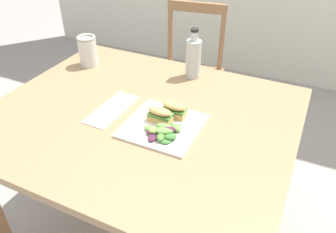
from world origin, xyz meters
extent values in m
cube|color=#997551|center=(-0.04, 0.05, 0.72)|extent=(1.12, 0.94, 0.03)
cube|color=#8E6642|center=(-0.53, 0.45, 0.35)|extent=(0.07, 0.07, 0.71)
cube|color=#8E6642|center=(0.46, 0.45, 0.35)|extent=(0.07, 0.07, 0.71)
cylinder|color=#8E6642|center=(-0.34, 0.71, 0.21)|extent=(0.03, 0.03, 0.43)
cylinder|color=#8E6642|center=(0.00, 0.75, 0.21)|extent=(0.03, 0.03, 0.43)
cylinder|color=#8E6642|center=(-0.38, 1.04, 0.21)|extent=(0.03, 0.03, 0.43)
cylinder|color=#8E6642|center=(-0.04, 1.09, 0.21)|extent=(0.03, 0.03, 0.43)
cube|color=#8E6642|center=(-0.19, 0.90, 0.44)|extent=(0.45, 0.45, 0.02)
cylinder|color=#8E6642|center=(-0.38, 1.05, 0.66)|extent=(0.03, 0.03, 0.42)
cylinder|color=#8E6642|center=(-0.05, 1.10, 0.66)|extent=(0.03, 0.03, 0.42)
cube|color=#8E6642|center=(-0.21, 1.08, 0.84)|extent=(0.36, 0.08, 0.06)
cube|color=white|center=(0.08, 0.01, 0.74)|extent=(0.26, 0.26, 0.01)
cube|color=tan|center=(0.06, 0.02, 0.76)|extent=(0.09, 0.04, 0.02)
cube|color=#518438|center=(0.06, 0.03, 0.78)|extent=(0.08, 0.05, 0.01)
ellipsoid|color=tan|center=(0.06, 0.02, 0.79)|extent=(0.09, 0.04, 0.02)
cube|color=tan|center=(0.09, 0.07, 0.76)|extent=(0.09, 0.04, 0.02)
cube|color=#518438|center=(0.09, 0.08, 0.78)|extent=(0.08, 0.05, 0.01)
ellipsoid|color=tan|center=(0.09, 0.07, 0.79)|extent=(0.09, 0.04, 0.02)
ellipsoid|color=#3D7033|center=(0.13, -0.07, 0.76)|extent=(0.05, 0.04, 0.01)
ellipsoid|color=#6B9E47|center=(0.06, -0.04, 0.76)|extent=(0.07, 0.04, 0.02)
ellipsoid|color=#3D7033|center=(0.12, 0.00, 0.76)|extent=(0.07, 0.06, 0.01)
ellipsoid|color=#3D7033|center=(0.14, -0.05, 0.76)|extent=(0.05, 0.05, 0.02)
ellipsoid|color=#518438|center=(0.10, -0.04, 0.77)|extent=(0.05, 0.06, 0.02)
ellipsoid|color=#6B9E47|center=(0.11, -0.04, 0.77)|extent=(0.07, 0.06, 0.02)
ellipsoid|color=#6B9E47|center=(0.14, 0.00, 0.76)|extent=(0.05, 0.05, 0.02)
ellipsoid|color=#4C2338|center=(0.12, -0.04, 0.77)|extent=(0.07, 0.06, 0.02)
ellipsoid|color=#4C2338|center=(0.08, -0.06, 0.76)|extent=(0.06, 0.03, 0.01)
ellipsoid|color=#518438|center=(0.11, -0.07, 0.76)|extent=(0.04, 0.05, 0.02)
ellipsoid|color=#6B9E47|center=(0.11, -0.03, 0.78)|extent=(0.04, 0.04, 0.01)
ellipsoid|color=#4C2338|center=(0.12, -0.05, 0.76)|extent=(0.05, 0.04, 0.01)
ellipsoid|color=#6B9E47|center=(0.10, -0.03, 0.78)|extent=(0.06, 0.04, 0.02)
ellipsoid|color=#4C2338|center=(0.08, -0.07, 0.76)|extent=(0.04, 0.06, 0.01)
ellipsoid|color=#84A84C|center=(0.08, -0.05, 0.77)|extent=(0.06, 0.05, 0.02)
cube|color=silver|center=(-0.14, 0.02, 0.74)|extent=(0.10, 0.25, 0.00)
cube|color=silver|center=(-0.14, 0.00, 0.75)|extent=(0.02, 0.14, 0.00)
cube|color=silver|center=(-0.14, 0.09, 0.75)|extent=(0.03, 0.05, 0.00)
cube|color=#38383D|center=(-0.13, 0.10, 0.75)|extent=(0.00, 0.03, 0.00)
cube|color=#38383D|center=(-0.14, 0.10, 0.75)|extent=(0.00, 0.03, 0.00)
cube|color=#38383D|center=(-0.15, 0.10, 0.75)|extent=(0.00, 0.03, 0.00)
cylinder|color=black|center=(0.03, 0.41, 0.80)|extent=(0.06, 0.06, 0.12)
cylinder|color=#B2BCB7|center=(0.03, 0.41, 0.82)|extent=(0.07, 0.07, 0.17)
cylinder|color=#B2BCB7|center=(0.03, 0.41, 0.93)|extent=(0.03, 0.03, 0.04)
cylinder|color=black|center=(0.03, 0.41, 0.95)|extent=(0.03, 0.03, 0.01)
cylinder|color=#995623|center=(-0.46, 0.31, 0.79)|extent=(0.08, 0.08, 0.10)
cylinder|color=silver|center=(-0.46, 0.31, 0.80)|extent=(0.09, 0.09, 0.13)
torus|color=#B7B29E|center=(-0.46, 0.31, 0.88)|extent=(0.09, 0.09, 0.01)
camera|label=1|loc=(0.50, -0.83, 1.44)|focal=35.55mm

